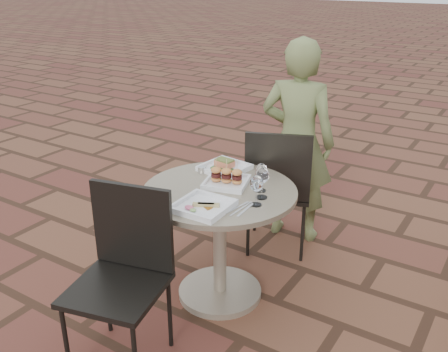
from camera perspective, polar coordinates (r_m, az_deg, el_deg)
The scene contains 13 objects.
ground at distance 3.38m, azimuth -0.46°, elevation -11.83°, with size 60.00×60.00×0.00m, color brown.
cafe_table at distance 3.00m, azimuth -0.49°, elevation -5.82°, with size 0.90×0.90×0.73m.
chair_far at distance 3.46m, azimuth 6.22°, elevation -0.68°, with size 0.57×0.57×0.93m.
chair_near at distance 2.59m, azimuth -11.32°, elevation -9.64°, with size 0.53×0.53×0.93m.
diner at distance 3.66m, azimuth 8.36°, elevation 3.87°, with size 0.55×0.36×1.50m, color olive.
plate_salmon at distance 3.15m, azimuth 0.05°, elevation 1.05°, with size 0.29×0.29×0.07m.
plate_sliders at distance 2.94m, azimuth 0.28°, elevation -0.33°, with size 0.31×0.31×0.16m.
plate_tuna at distance 2.65m, azimuth -2.41°, elevation -3.42°, with size 0.28×0.28×0.03m.
wine_glass_right at distance 2.65m, azimuth 3.75°, elevation -0.96°, with size 0.07×0.07×0.17m.
wine_glass_mid at distance 2.83m, azimuth 4.30°, elevation 0.48°, with size 0.07×0.07×0.17m.
wine_glass_far at distance 2.74m, azimuth 4.36°, elevation 0.00°, with size 0.08×0.08×0.19m.
steel_ramekin at distance 3.12m, azimuth -2.52°, elevation 0.74°, with size 0.05×0.05×0.04m, color silver.
cutlery_set at distance 2.65m, azimuth 1.96°, elevation -3.77°, with size 0.09×0.21×0.00m, color silver, non-canonical shape.
Camera 1 is at (1.52, -2.33, 1.91)m, focal length 40.00 mm.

